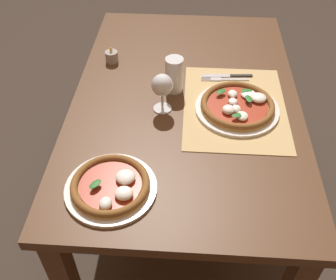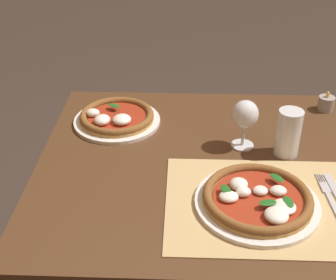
{
  "view_description": "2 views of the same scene",
  "coord_description": "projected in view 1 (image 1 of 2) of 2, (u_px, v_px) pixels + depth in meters",
  "views": [
    {
      "loc": [
        -1.25,
        -0.01,
        1.71
      ],
      "look_at": [
        -0.35,
        0.05,
        0.83
      ],
      "focal_mm": 42.0,
      "sensor_mm": 36.0,
      "label": 1
    },
    {
      "loc": [
        -0.27,
        -1.14,
        1.52
      ],
      "look_at": [
        -0.31,
        -0.02,
        0.82
      ],
      "focal_mm": 50.0,
      "sensor_mm": 36.0,
      "label": 2
    }
  ],
  "objects": [
    {
      "name": "ground_plane",
      "position": [
        182.0,
        207.0,
        2.09
      ],
      "size": [
        24.0,
        24.0,
        0.0
      ],
      "primitive_type": "plane",
      "color": "#382D26"
    },
    {
      "name": "dining_table",
      "position": [
        185.0,
        115.0,
        1.64
      ],
      "size": [
        1.39,
        0.9,
        0.74
      ],
      "color": "#4C301C",
      "rests_on": "ground"
    },
    {
      "name": "paper_placemat",
      "position": [
        235.0,
        106.0,
        1.52
      ],
      "size": [
        0.51,
        0.39,
        0.0
      ],
      "primitive_type": "cube",
      "color": "tan",
      "rests_on": "dining_table"
    },
    {
      "name": "pizza_near",
      "position": [
        238.0,
        106.0,
        1.49
      ],
      "size": [
        0.32,
        0.32,
        0.05
      ],
      "color": "silver",
      "rests_on": "paper_placemat"
    },
    {
      "name": "pizza_far",
      "position": [
        111.0,
        186.0,
        1.21
      ],
      "size": [
        0.29,
        0.29,
        0.05
      ],
      "color": "silver",
      "rests_on": "dining_table"
    },
    {
      "name": "wine_glass",
      "position": [
        162.0,
        87.0,
        1.44
      ],
      "size": [
        0.08,
        0.08,
        0.16
      ],
      "color": "silver",
      "rests_on": "dining_table"
    },
    {
      "name": "pint_glass",
      "position": [
        174.0,
        75.0,
        1.55
      ],
      "size": [
        0.07,
        0.07,
        0.15
      ],
      "color": "silver",
      "rests_on": "dining_table"
    },
    {
      "name": "fork",
      "position": [
        224.0,
        79.0,
        1.64
      ],
      "size": [
        0.03,
        0.2,
        0.0
      ],
      "color": "#B7B7BC",
      "rests_on": "paper_placemat"
    },
    {
      "name": "knife",
      "position": [
        227.0,
        76.0,
        1.66
      ],
      "size": [
        0.03,
        0.22,
        0.01
      ],
      "color": "black",
      "rests_on": "paper_placemat"
    },
    {
      "name": "votive_candle",
      "position": [
        112.0,
        57.0,
        1.73
      ],
      "size": [
        0.06,
        0.06,
        0.07
      ],
      "color": "gray",
      "rests_on": "dining_table"
    }
  ]
}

